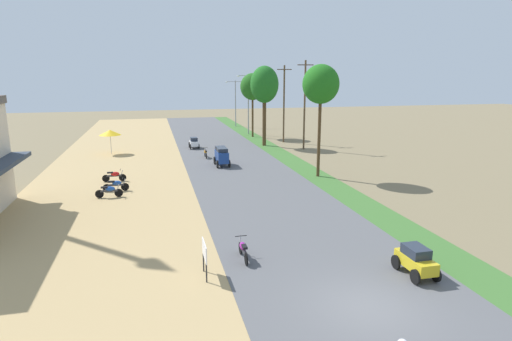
% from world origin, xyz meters
% --- Properties ---
extents(ground_plane, '(180.00, 180.00, 0.00)m').
position_xyz_m(ground_plane, '(0.00, 0.00, 0.00)').
color(ground_plane, '#7A6B4C').
extents(road_strip, '(9.00, 140.00, 0.08)m').
position_xyz_m(road_strip, '(0.00, 0.00, 0.04)').
color(road_strip, '#565659').
rests_on(road_strip, ground).
extents(median_strip, '(2.40, 140.00, 0.06)m').
position_xyz_m(median_strip, '(5.70, 0.00, 0.03)').
color(median_strip, '#3D6B2D').
rests_on(median_strip, ground).
extents(parked_motorbike_nearest, '(1.80, 0.54, 0.94)m').
position_xyz_m(parked_motorbike_nearest, '(-10.21, 16.85, 0.55)').
color(parked_motorbike_nearest, black).
rests_on(parked_motorbike_nearest, dirt_shoulder).
extents(parked_motorbike_second, '(1.80, 0.54, 0.94)m').
position_xyz_m(parked_motorbike_second, '(-9.88, 18.38, 0.55)').
color(parked_motorbike_second, black).
rests_on(parked_motorbike_second, dirt_shoulder).
extents(parked_motorbike_third, '(1.80, 0.54, 0.94)m').
position_xyz_m(parked_motorbike_third, '(-10.22, 21.37, 0.55)').
color(parked_motorbike_third, black).
rests_on(parked_motorbike_third, dirt_shoulder).
extents(street_signboard, '(0.06, 1.30, 1.50)m').
position_xyz_m(street_signboard, '(-5.35, 3.75, 1.11)').
color(street_signboard, '#262628').
rests_on(street_signboard, dirt_shoulder).
extents(vendor_umbrella, '(2.20, 2.20, 2.52)m').
position_xyz_m(vendor_umbrella, '(-11.48, 33.79, 2.31)').
color(vendor_umbrella, '#99999E').
rests_on(vendor_umbrella, dirt_shoulder).
extents(median_tree_nearest, '(2.88, 2.88, 8.92)m').
position_xyz_m(median_tree_nearest, '(5.78, 19.30, 7.38)').
color(median_tree_nearest, '#4C351E').
rests_on(median_tree_nearest, median_strip).
extents(median_tree_second, '(3.22, 3.22, 9.09)m').
position_xyz_m(median_tree_second, '(5.43, 35.26, 6.97)').
color(median_tree_second, '#4C351E').
rests_on(median_tree_second, median_strip).
extents(median_tree_third, '(3.20, 3.20, 8.29)m').
position_xyz_m(median_tree_third, '(5.74, 42.52, 6.58)').
color(median_tree_third, '#4C351E').
rests_on(median_tree_third, median_strip).
extents(streetlamp_near, '(3.16, 0.20, 8.12)m').
position_xyz_m(streetlamp_near, '(5.80, 45.33, 4.72)').
color(streetlamp_near, gray).
rests_on(streetlamp_near, median_strip).
extents(streetlamp_mid, '(3.16, 0.20, 7.17)m').
position_xyz_m(streetlamp_mid, '(5.80, 54.64, 4.23)').
color(streetlamp_mid, gray).
rests_on(streetlamp_mid, median_strip).
extents(utility_pole_near, '(1.80, 0.20, 9.68)m').
position_xyz_m(utility_pole_near, '(9.18, 32.14, 5.03)').
color(utility_pole_near, brown).
rests_on(utility_pole_near, ground).
extents(utility_pole_far, '(1.80, 0.20, 9.25)m').
position_xyz_m(utility_pole_far, '(8.46, 37.45, 4.82)').
color(utility_pole_far, brown).
rests_on(utility_pole_far, ground).
extents(car_hatchback_yellow, '(1.04, 2.00, 1.23)m').
position_xyz_m(car_hatchback_yellow, '(3.11, 1.84, 0.75)').
color(car_hatchback_yellow, gold).
rests_on(car_hatchback_yellow, road_strip).
extents(car_van_blue, '(1.19, 2.41, 1.67)m').
position_xyz_m(car_van_blue, '(-1.21, 25.15, 1.02)').
color(car_van_blue, navy).
rests_on(car_van_blue, road_strip).
extents(car_hatchback_white, '(1.04, 2.00, 1.23)m').
position_xyz_m(car_hatchback_white, '(-2.75, 35.14, 0.75)').
color(car_hatchback_white, silver).
rests_on(car_hatchback_white, road_strip).
extents(motorbike_ahead_second, '(0.54, 1.80, 0.94)m').
position_xyz_m(motorbike_ahead_second, '(-3.48, 5.02, 0.57)').
color(motorbike_ahead_second, black).
rests_on(motorbike_ahead_second, road_strip).
extents(motorbike_ahead_third, '(0.54, 1.80, 0.94)m').
position_xyz_m(motorbike_ahead_third, '(-2.17, 29.30, 0.57)').
color(motorbike_ahead_third, black).
rests_on(motorbike_ahead_third, road_strip).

